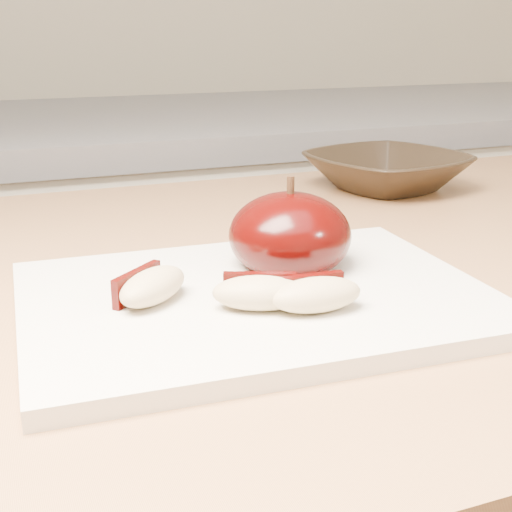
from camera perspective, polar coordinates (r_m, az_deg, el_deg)
name	(u,v)px	position (r m, az deg, el deg)	size (l,w,h in m)	color
back_cabinet	(72,375)	(1.37, -14.49, -9.23)	(2.40, 0.62, 0.94)	silver
cutting_board	(256,299)	(0.49, 0.00, -3.48)	(0.31, 0.23, 0.01)	silver
apple_half	(290,235)	(0.53, 2.72, 1.67)	(0.12, 0.12, 0.08)	black
apple_wedge_a	(151,286)	(0.47, -8.40, -2.38)	(0.06, 0.06, 0.02)	tan
apple_wedge_b	(259,292)	(0.45, 0.28, -2.92)	(0.07, 0.05, 0.02)	tan
apple_wedge_c	(315,294)	(0.45, 4.76, -3.06)	(0.06, 0.03, 0.02)	tan
bowl	(386,171)	(0.85, 10.39, 6.68)	(0.17, 0.17, 0.04)	black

